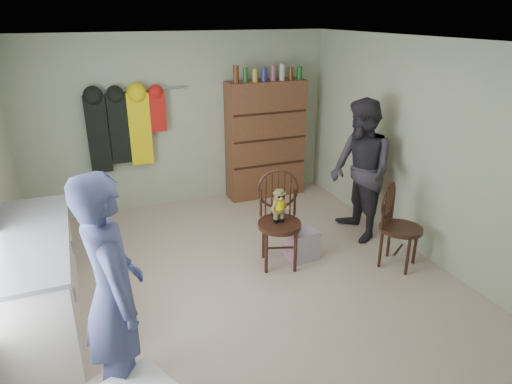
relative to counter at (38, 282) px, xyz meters
name	(u,v)px	position (x,y,z in m)	size (l,w,h in m)	color
ground_plane	(242,282)	(1.95, 0.00, -0.47)	(5.00, 5.00, 0.00)	#C3B19D
room_walls	(223,130)	(1.95, 0.53, 1.11)	(5.00, 5.00, 5.00)	#AEBA9B
counter	(38,282)	(0.00, 0.00, 0.00)	(0.64, 1.86, 0.94)	silver
chair_front	(279,214)	(2.50, 0.25, 0.15)	(0.62, 0.62, 1.11)	#371D13
chair_far	(396,222)	(3.72, -0.28, 0.07)	(0.62, 0.62, 1.00)	#371D13
striped_bag	(303,245)	(2.81, 0.23, -0.29)	(0.34, 0.26, 0.36)	#E57285
person_left	(113,295)	(0.59, -1.15, 0.44)	(0.67, 0.44, 1.83)	#43487B
person_right	(361,171)	(3.73, 0.49, 0.42)	(0.87, 0.68, 1.79)	#2D2B33
dresser	(265,139)	(3.20, 2.30, 0.44)	(1.20, 0.39, 2.04)	brown
coat_rack	(124,128)	(1.12, 2.38, 0.78)	(1.42, 0.12, 1.09)	#99999E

